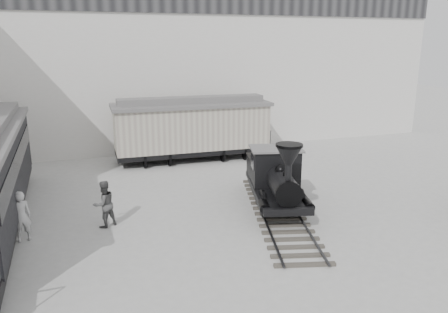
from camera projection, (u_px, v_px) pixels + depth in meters
name	position (u px, v px, depth m)	size (l,w,h in m)	color
ground	(294.00, 246.00, 14.15)	(90.00, 90.00, 0.00)	#9E9E9B
north_wall	(181.00, 57.00, 26.45)	(34.00, 2.51, 11.00)	silver
locomotive	(276.00, 181.00, 17.16)	(4.01, 8.72, 3.01)	#3E3932
boxcar	(192.00, 127.00, 24.18)	(8.71, 2.93, 3.54)	black
visitor_a	(21.00, 216.00, 14.34)	(0.64, 0.42, 1.74)	#B2B2B2
visitor_b	(104.00, 204.00, 15.49)	(0.83, 0.65, 1.71)	#474747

